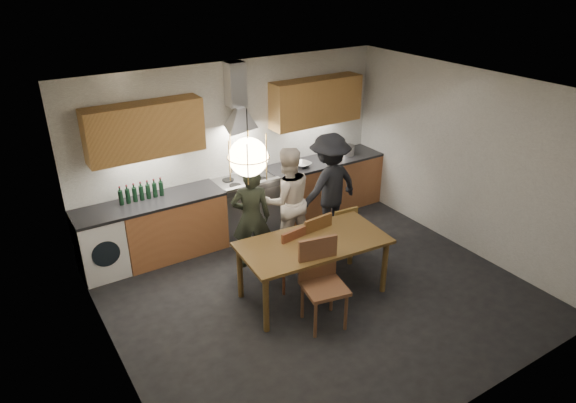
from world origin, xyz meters
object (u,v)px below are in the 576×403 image
chair_front (321,276)px  wine_bottles (141,191)px  mixing_bowl (302,165)px  person_mid (287,200)px  person_left (251,218)px  stock_pot (347,150)px  chair_back_left (289,253)px  dining_table (313,248)px  person_right (329,187)px

chair_front → wine_bottles: wine_bottles is taller
mixing_bowl → person_mid: bearing=-135.6°
person_left → wine_bottles: person_left is taller
stock_pot → mixing_bowl: bearing=-177.8°
wine_bottles → chair_back_left: bearing=-53.3°
person_mid → stock_pot: 1.87m
mixing_bowl → wine_bottles: bearing=176.6°
chair_front → stock_pot: 3.26m
chair_back_left → person_mid: 1.02m
person_mid → wine_bottles: bearing=-17.0°
dining_table → wine_bottles: (-1.46, 2.01, 0.35)m
mixing_bowl → person_left: bearing=-148.8°
person_right → wine_bottles: person_right is taller
person_mid → person_right: person_right is taller
dining_table → chair_front: bearing=-109.9°
mixing_bowl → stock_pot: bearing=2.2°
dining_table → person_right: bearing=51.1°
person_mid → chair_front: bearing=80.7°
person_left → person_mid: size_ratio=0.93×
dining_table → person_mid: bearing=78.3°
person_right → stock_pot: size_ratio=7.28×
person_mid → wine_bottles: (-1.79, 0.89, 0.24)m
chair_back_left → person_right: 1.55m
wine_bottles → person_mid: bearing=-26.4°
person_mid → wine_bottles: 2.01m
dining_table → wine_bottles: bearing=130.5°
chair_back_left → mixing_bowl: bearing=-136.3°
chair_back_left → person_left: (-0.14, 0.74, 0.23)m
dining_table → person_mid: person_mid is taller
dining_table → stock_pot: (2.02, 1.90, 0.30)m
chair_back_left → wine_bottles: 2.22m
chair_back_left → mixing_bowl: 2.06m
dining_table → person_left: size_ratio=1.28×
person_right → chair_front: bearing=44.4°
wine_bottles → person_right: bearing=-18.9°
person_mid → mixing_bowl: person_mid is taller
person_mid → dining_table: bearing=83.2°
dining_table → mixing_bowl: size_ratio=6.87×
mixing_bowl → person_right: bearing=-89.7°
person_left → chair_front: bearing=115.8°
stock_pot → chair_back_left: bearing=-143.5°
person_right → person_mid: bearing=-5.5°
mixing_bowl → stock_pot: size_ratio=1.22×
dining_table → stock_pot: size_ratio=8.40×
chair_front → stock_pot: size_ratio=4.62×
chair_back_left → person_right: size_ratio=0.55×
wine_bottles → person_left: bearing=-40.7°
person_left → mixing_bowl: bearing=-127.0°
chair_back_left → mixing_bowl: mixing_bowl is taller
chair_back_left → wine_bottles: size_ratio=1.43×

